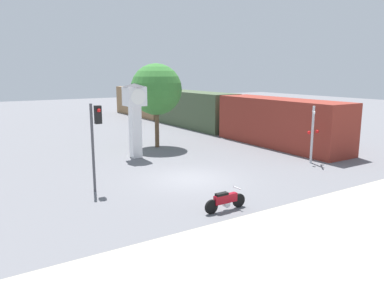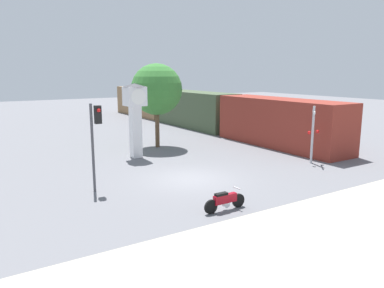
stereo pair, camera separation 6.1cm
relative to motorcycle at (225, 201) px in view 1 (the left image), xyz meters
name	(u,v)px [view 1 (the left image)]	position (x,y,z in m)	size (l,w,h in m)	color
ground_plane	(191,179)	(1.19, 4.37, -0.40)	(120.00, 120.00, 0.00)	slate
sidewalk_strip	(333,241)	(1.19, -4.00, -0.35)	(36.00, 6.00, 0.10)	#B2A893
motorcycle	(225,201)	(0.00, 0.00, 0.00)	(1.88, 0.41, 0.83)	black
clock_tower	(135,109)	(0.88, 10.34, 2.66)	(1.40, 1.40, 4.59)	white
freight_train	(194,109)	(11.17, 19.63, 1.30)	(2.80, 33.69, 3.40)	maroon
traffic_light	(95,131)	(-3.33, 5.05, 2.31)	(0.50, 0.35, 3.93)	#47474C
railroad_crossing_signal	(313,132)	(8.96, 3.45, 1.44)	(0.90, 0.82, 3.35)	#B7B7BC
street_tree	(156,90)	(3.49, 12.53, 3.66)	(3.56, 3.56, 5.85)	brown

